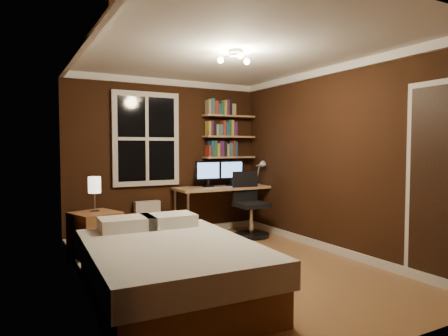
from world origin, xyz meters
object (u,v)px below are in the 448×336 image
desk_lamp (260,172)px  bedside_lamp (95,194)px  desk (224,190)px  radiator (147,220)px  nightstand (95,238)px  bed (170,269)px  monitor_right (231,173)px  office_chair (250,211)px  monitor_left (208,174)px

desk_lamp → bedside_lamp: bearing=-167.6°
desk → radiator: bearing=170.0°
nightstand → desk: desk is taller
radiator → desk_lamp: 2.03m
radiator → bed: bearing=-103.1°
radiator → monitor_right: monitor_right is taller
bed → desk_lamp: size_ratio=4.67×
nightstand → office_chair: office_chair is taller
nightstand → bedside_lamp: size_ratio=1.45×
monitor_right → nightstand: bearing=-160.9°
bed → bedside_lamp: size_ratio=4.73×
radiator → office_chair: bearing=-22.4°
nightstand → office_chair: size_ratio=0.61×
bed → radiator: size_ratio=3.51×
bedside_lamp → radiator: (0.96, 0.96, -0.55)m
radiator → desk_lamp: size_ratio=1.33×
bed → nightstand: (-0.37, 1.56, 0.02)m
radiator → desk_lamp: desk_lamp is taller
desk → monitor_left: 0.38m
bed → monitor_right: monitor_right is taller
bed → radiator: 2.59m
bed → bedside_lamp: (-0.37, 1.56, 0.56)m
office_chair → nightstand: bearing=-169.9°
radiator → office_chair: office_chair is taller
office_chair → bedside_lamp: bearing=-169.9°
monitor_left → bedside_lamp: bearing=-157.0°
monitor_left → monitor_right: 0.44m
bedside_lamp → radiator: bearing=45.0°
monitor_right → radiator: bearing=174.6°
monitor_right → monitor_left: bearing=180.0°
radiator → monitor_left: size_ratio=1.33×
desk_lamp → office_chair: 0.76m
desk_lamp → desk: bearing=169.5°
bed → radiator: (0.59, 2.52, 0.00)m
bedside_lamp → monitor_left: 2.12m
bedside_lamp → monitor_left: monitor_left is taller
nightstand → bedside_lamp: bearing=0.0°
desk_lamp → office_chair: desk_lamp is taller
nightstand → desk_lamp: (2.84, 0.63, 0.68)m
desk → desk_lamp: bearing=-10.5°
bed → desk_lamp: (2.47, 2.19, 0.70)m
bedside_lamp → desk: (2.20, 0.75, -0.13)m
bed → desk_lamp: 3.37m
bed → office_chair: office_chair is taller
monitor_right → office_chair: monitor_right is taller
desk → desk_lamp: size_ratio=3.71×
nightstand → bed: bearing=-95.1°
bedside_lamp → office_chair: size_ratio=0.42×
bed → monitor_left: size_ratio=4.67×
nightstand → monitor_right: (2.39, 0.83, 0.67)m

